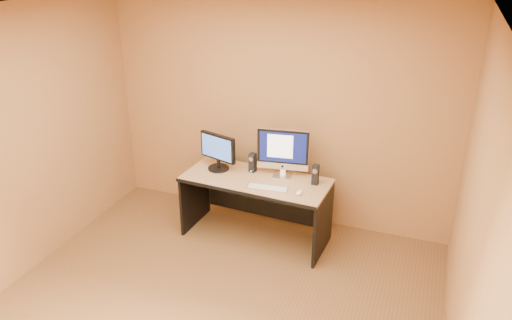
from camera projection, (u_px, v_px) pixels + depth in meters
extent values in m
plane|color=brown|center=(205.00, 319.00, 4.43)|extent=(4.00, 4.00, 0.00)
plane|color=white|center=(190.00, 19.00, 3.37)|extent=(4.00, 4.00, 0.00)
cube|color=silver|center=(267.00, 188.00, 5.15)|extent=(0.43, 0.15, 0.02)
ellipsoid|color=white|center=(299.00, 192.00, 5.04)|extent=(0.07, 0.11, 0.04)
cylinder|color=black|center=(285.00, 173.00, 5.49)|extent=(0.03, 0.22, 0.01)
cylinder|color=black|center=(285.00, 172.00, 5.51)|extent=(0.08, 0.16, 0.01)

